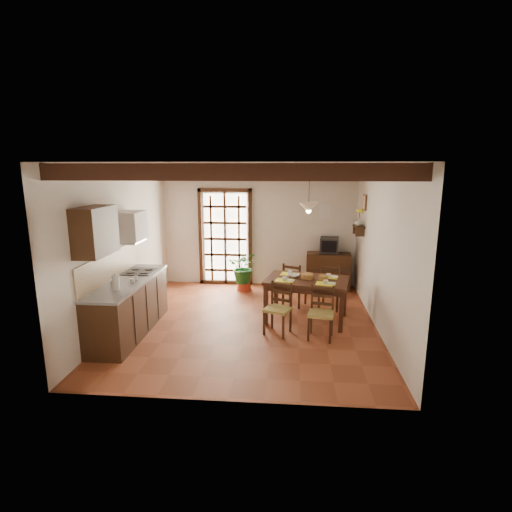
# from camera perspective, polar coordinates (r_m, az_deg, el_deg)

# --- Properties ---
(ground_plane) EXTENTS (5.00, 5.00, 0.00)m
(ground_plane) POSITION_cam_1_polar(r_m,az_deg,el_deg) (7.32, -1.06, -9.49)
(ground_plane) COLOR brown
(room_shell) EXTENTS (4.52, 5.02, 2.81)m
(room_shell) POSITION_cam_1_polar(r_m,az_deg,el_deg) (6.85, -1.12, 4.74)
(room_shell) COLOR silver
(room_shell) RESTS_ON ground_plane
(ceiling_beams) EXTENTS (4.50, 4.34, 0.20)m
(ceiling_beams) POSITION_cam_1_polar(r_m,az_deg,el_deg) (6.79, -1.15, 12.07)
(ceiling_beams) COLOR black
(ceiling_beams) RESTS_ON room_shell
(french_door) EXTENTS (1.26, 0.11, 2.32)m
(french_door) POSITION_cam_1_polar(r_m,az_deg,el_deg) (9.45, -4.40, 2.92)
(french_door) COLOR white
(french_door) RESTS_ON ground_plane
(kitchen_counter) EXTENTS (0.64, 2.25, 1.38)m
(kitchen_counter) POSITION_cam_1_polar(r_m,az_deg,el_deg) (7.07, -17.67, -6.81)
(kitchen_counter) COLOR #311D0F
(kitchen_counter) RESTS_ON ground_plane
(upper_cabinet) EXTENTS (0.35, 0.80, 0.70)m
(upper_cabinet) POSITION_cam_1_polar(r_m,az_deg,el_deg) (6.18, -21.99, 3.32)
(upper_cabinet) COLOR #311D0F
(upper_cabinet) RESTS_ON room_shell
(range_hood) EXTENTS (0.38, 0.60, 0.54)m
(range_hood) POSITION_cam_1_polar(r_m,az_deg,el_deg) (7.31, -17.39, 4.02)
(range_hood) COLOR white
(range_hood) RESTS_ON room_shell
(counter_items) EXTENTS (0.50, 1.43, 0.25)m
(counter_items) POSITION_cam_1_polar(r_m,az_deg,el_deg) (7.01, -17.66, -2.82)
(counter_items) COLOR black
(counter_items) RESTS_ON kitchen_counter
(dining_table) EXTENTS (1.60, 1.19, 0.78)m
(dining_table) POSITION_cam_1_polar(r_m,az_deg,el_deg) (7.28, 7.26, -4.01)
(dining_table) COLOR #3B1E13
(dining_table) RESTS_ON ground_plane
(chair_near_left) EXTENTS (0.51, 0.50, 0.87)m
(chair_near_left) POSITION_cam_1_polar(r_m,az_deg,el_deg) (6.79, 3.14, -8.82)
(chair_near_left) COLOR #A49346
(chair_near_left) RESTS_ON ground_plane
(chair_near_right) EXTENTS (0.46, 0.45, 0.87)m
(chair_near_right) POSITION_cam_1_polar(r_m,az_deg,el_deg) (6.68, 9.23, -9.35)
(chair_near_right) COLOR #A49346
(chair_near_right) RESTS_ON ground_plane
(chair_far_left) EXTENTS (0.53, 0.52, 0.88)m
(chair_far_left) POSITION_cam_1_polar(r_m,az_deg,el_deg) (8.16, 5.48, -5.14)
(chair_far_left) COLOR #A49346
(chair_far_left) RESTS_ON ground_plane
(chair_far_right) EXTENTS (0.53, 0.52, 0.92)m
(chair_far_right) POSITION_cam_1_polar(r_m,az_deg,el_deg) (8.06, 10.55, -5.43)
(chair_far_right) COLOR #A49346
(chair_far_right) RESTS_ON ground_plane
(table_setting) EXTENTS (1.05, 0.70, 0.10)m
(table_setting) POSITION_cam_1_polar(r_m,az_deg,el_deg) (7.24, 7.30, -2.80)
(table_setting) COLOR #FBFF28
(table_setting) RESTS_ON dining_table
(table_bowl) EXTENTS (0.25, 0.25, 0.05)m
(table_bowl) POSITION_cam_1_polar(r_m,az_deg,el_deg) (7.34, 5.37, -2.81)
(table_bowl) COLOR white
(table_bowl) RESTS_ON dining_table
(sideboard) EXTENTS (1.02, 0.52, 0.84)m
(sideboard) POSITION_cam_1_polar(r_m,az_deg,el_deg) (9.31, 10.28, -2.14)
(sideboard) COLOR #311D0F
(sideboard) RESTS_ON ground_plane
(crt_tv) EXTENTS (0.45, 0.42, 0.35)m
(crt_tv) POSITION_cam_1_polar(r_m,az_deg,el_deg) (9.17, 10.43, 1.54)
(crt_tv) COLOR black
(crt_tv) RESTS_ON sideboard
(fuse_box) EXTENTS (0.25, 0.03, 0.32)m
(fuse_box) POSITION_cam_1_polar(r_m,az_deg,el_deg) (9.32, 9.76, 6.21)
(fuse_box) COLOR white
(fuse_box) RESTS_ON room_shell
(plant_pot) EXTENTS (0.35, 0.35, 0.21)m
(plant_pot) POSITION_cam_1_polar(r_m,az_deg,el_deg) (9.13, -1.70, -4.25)
(plant_pot) COLOR maroon
(plant_pot) RESTS_ON ground_plane
(potted_plant) EXTENTS (1.71, 1.47, 1.90)m
(potted_plant) POSITION_cam_1_polar(r_m,az_deg,el_deg) (9.01, -1.72, -1.45)
(potted_plant) COLOR #144C19
(potted_plant) RESTS_ON ground_plane
(wall_shelf) EXTENTS (0.20, 0.42, 0.20)m
(wall_shelf) POSITION_cam_1_polar(r_m,az_deg,el_deg) (8.56, 14.47, 3.84)
(wall_shelf) COLOR #311D0F
(wall_shelf) RESTS_ON room_shell
(shelf_vase) EXTENTS (0.15, 0.15, 0.15)m
(shelf_vase) POSITION_cam_1_polar(r_m,az_deg,el_deg) (8.54, 14.52, 4.76)
(shelf_vase) COLOR #B2BFB2
(shelf_vase) RESTS_ON wall_shelf
(shelf_flowers) EXTENTS (0.14, 0.14, 0.36)m
(shelf_flowers) POSITION_cam_1_polar(r_m,az_deg,el_deg) (8.52, 14.60, 6.15)
(shelf_flowers) COLOR #FBFF28
(shelf_flowers) RESTS_ON shelf_vase
(framed_picture) EXTENTS (0.03, 0.32, 0.32)m
(framed_picture) POSITION_cam_1_polar(r_m,az_deg,el_deg) (8.51, 15.22, 7.41)
(framed_picture) COLOR brown
(framed_picture) RESTS_ON room_shell
(pendant_lamp) EXTENTS (0.36, 0.36, 0.84)m
(pendant_lamp) POSITION_cam_1_polar(r_m,az_deg,el_deg) (7.12, 7.54, 7.06)
(pendant_lamp) COLOR black
(pendant_lamp) RESTS_ON room_shell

